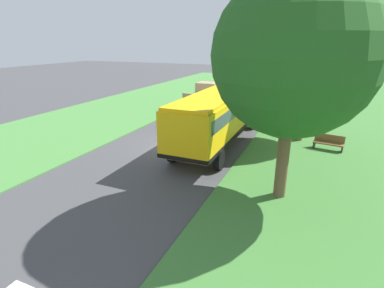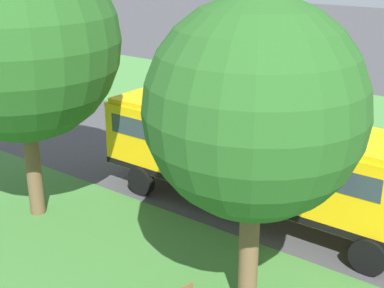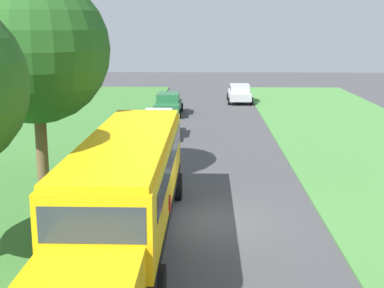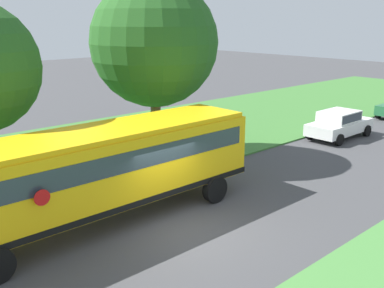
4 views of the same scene
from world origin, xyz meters
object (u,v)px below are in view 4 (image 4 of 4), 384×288
park_bench (3,171)px  school_bus (101,168)px  oak_tree_roadside_mid (159,43)px  car_white_nearest (339,123)px

park_bench → school_bus: bearing=9.6°
oak_tree_roadside_mid → car_white_nearest: bearing=70.3°
car_white_nearest → park_bench: size_ratio=2.66×
car_white_nearest → oak_tree_roadside_mid: bearing=-109.7°
school_bus → car_white_nearest: school_bus is taller
school_bus → car_white_nearest: (-0.58, 15.66, -1.05)m
school_bus → oak_tree_roadside_mid: (-4.15, 5.71, 3.56)m
school_bus → oak_tree_roadside_mid: oak_tree_roadside_mid is taller
oak_tree_roadside_mid → park_bench: oak_tree_roadside_mid is taller
school_bus → oak_tree_roadside_mid: size_ratio=1.49×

